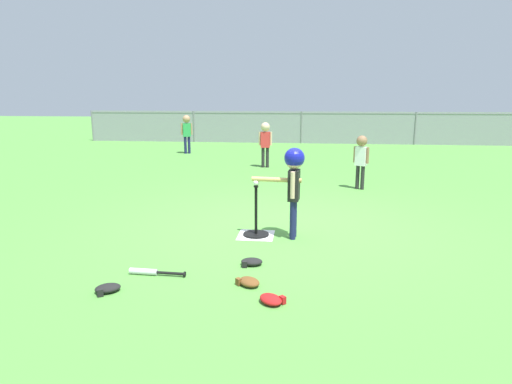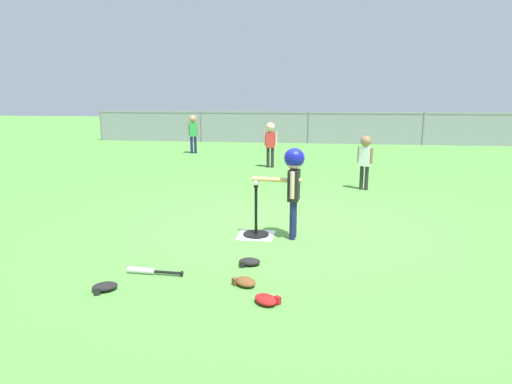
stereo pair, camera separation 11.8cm
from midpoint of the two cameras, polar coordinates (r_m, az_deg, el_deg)
ground_plane at (r=5.79m, az=3.52°, el=-4.51°), size 60.00×60.00×0.00m
home_plate at (r=5.42m, az=-0.63°, el=-5.65°), size 0.44×0.44×0.01m
batting_tee at (r=5.39m, az=-0.63°, el=-4.71°), size 0.32×0.32×0.63m
baseball_on_tee at (r=5.25m, az=-0.65°, el=1.24°), size 0.07×0.07×0.07m
batter_child at (r=5.15m, az=4.26°, el=2.30°), size 0.63×0.31×1.10m
fielder_deep_center at (r=8.18m, az=13.20°, el=4.75°), size 0.27×0.20×0.99m
fielder_near_right at (r=13.25m, az=-9.32°, el=8.15°), size 0.32×0.23×1.14m
fielder_deep_right at (r=10.48m, az=0.90°, el=7.01°), size 0.32×0.21×1.08m
spare_bat_silver at (r=4.40m, az=-14.55°, el=-10.10°), size 0.56×0.07×0.06m
glove_by_plate at (r=3.72m, az=1.09°, el=-13.88°), size 0.27×0.27×0.07m
glove_near_bats at (r=4.49m, az=-1.37°, el=-9.12°), size 0.23×0.18×0.07m
glove_tossed_aside at (r=4.15m, az=-19.68°, el=-11.79°), size 0.27×0.25×0.07m
glove_outfield_drop at (r=4.04m, az=-1.82°, el=-11.67°), size 0.27×0.27×0.07m
outfield_fence at (r=16.05m, az=5.75°, el=8.55°), size 16.06×0.06×1.15m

